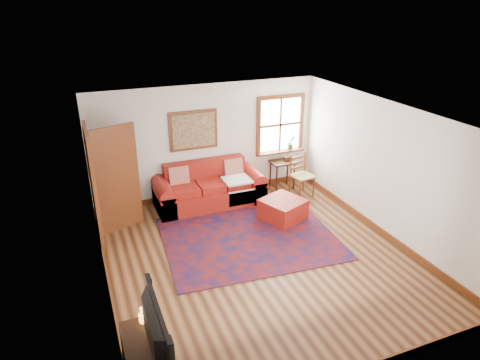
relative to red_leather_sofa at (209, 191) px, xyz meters
name	(u,v)px	position (x,y,z in m)	size (l,w,h in m)	color
ground	(258,257)	(0.13, -2.30, -0.30)	(5.50, 5.50, 0.00)	#3F2111
room_envelope	(259,168)	(0.13, -2.29, 1.35)	(5.04, 5.54, 2.52)	silver
window	(282,131)	(1.91, 0.40, 1.01)	(1.18, 0.20, 1.38)	white
doorway	(108,181)	(-2.08, -0.52, 0.77)	(0.89, 1.08, 2.14)	black
framed_artwork	(193,130)	(-0.17, 0.41, 1.25)	(1.05, 0.07, 0.85)	brown
persian_rug	(249,238)	(0.23, -1.68, -0.29)	(3.12, 2.50, 0.02)	#62120E
red_leather_sofa	(209,191)	(0.00, 0.00, 0.00)	(2.31, 0.95, 0.90)	maroon
red_ottoman	(283,209)	(1.15, -1.24, -0.09)	(0.75, 0.75, 0.43)	maroon
side_table	(282,166)	(1.83, 0.14, 0.24)	(0.55, 0.41, 0.66)	black
ladder_back_chair	(301,173)	(2.05, -0.34, 0.22)	(0.50, 0.49, 0.95)	tan
television	(149,333)	(-2.10, -4.44, 0.63)	(1.16, 0.15, 0.67)	black
candle_hurricane	(144,316)	(-2.07, -3.86, 0.38)	(0.12, 0.12, 0.18)	silver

